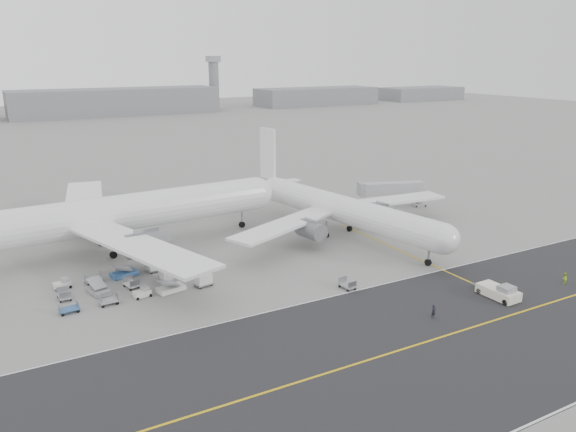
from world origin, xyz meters
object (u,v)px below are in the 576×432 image
airliner_b (340,208)px  pushback_tug (499,292)px  airliner_a (106,215)px  ground_crew_b (565,278)px  control_tower (214,82)px  ground_crew_a (434,311)px  jet_bridge (392,190)px

airliner_b → pushback_tug: 34.05m
airliner_a → airliner_b: 40.27m
airliner_a → ground_crew_b: airliner_a is taller
control_tower → airliner_a: 259.75m
control_tower → airliner_a: (-112.74, -233.80, -9.98)m
pushback_tug → ground_crew_a: (-12.01, -0.26, 0.04)m
airliner_b → jet_bridge: (20.61, 10.48, -1.05)m
airliner_b → airliner_a: bearing=154.3°
airliner_a → ground_crew_a: 54.32m
airliner_a → pushback_tug: size_ratio=8.52×
airliner_a → pushback_tug: airliner_a is taller
ground_crew_a → ground_crew_b: bearing=-6.9°
control_tower → pushback_tug: control_tower is taller
control_tower → ground_crew_b: size_ratio=19.14×
pushback_tug → ground_crew_a: pushback_tug is taller
ground_crew_b → control_tower: bearing=-120.9°
ground_crew_b → airliner_b: bearing=-85.0°
jet_bridge → ground_crew_a: size_ratio=8.30×
control_tower → pushback_tug: (-70.75, -278.53, -15.38)m
airliner_b → ground_crew_a: airliner_b is taller
airliner_a → airliner_b: size_ratio=1.27×
airliner_a → airliner_b: airliner_a is taller
ground_crew_b → ground_crew_a: bearing=-21.0°
jet_bridge → ground_crew_b: bearing=-77.3°
pushback_tug → ground_crew_b: (12.20, -1.10, -0.05)m
airliner_a → ground_crew_a: airliner_a is taller
ground_crew_a → jet_bridge: bearing=51.6°
airliner_a → jet_bridge: 59.35m
pushback_tug → jet_bridge: bearing=66.8°
control_tower → jet_bridge: size_ratio=2.08×
airliner_a → airliner_b: (38.69, -11.09, -1.27)m
control_tower → jet_bridge: control_tower is taller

